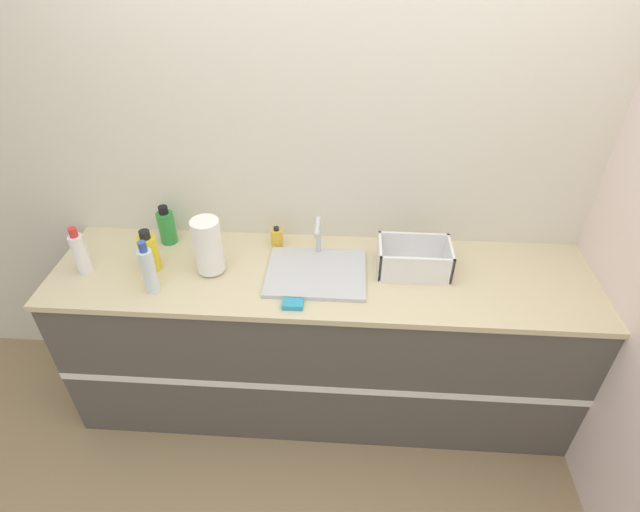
{
  "coord_description": "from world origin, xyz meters",
  "views": [
    {
      "loc": [
        0.11,
        -1.52,
        2.37
      ],
      "look_at": [
        -0.01,
        0.28,
        1.02
      ],
      "focal_mm": 28.0,
      "sensor_mm": 36.0,
      "label": 1
    }
  ],
  "objects": [
    {
      "name": "ground_plane",
      "position": [
        0.0,
        0.0,
        0.0
      ],
      "size": [
        12.0,
        12.0,
        0.0
      ],
      "primitive_type": "plane",
      "color": "#937A56"
    },
    {
      "name": "wall_back",
      "position": [
        0.0,
        0.65,
        1.3
      ],
      "size": [
        4.94,
        0.06,
        2.6
      ],
      "color": "beige",
      "rests_on": "ground_plane"
    },
    {
      "name": "wall_right",
      "position": [
        1.3,
        0.31,
        1.3
      ],
      "size": [
        0.06,
        2.62,
        2.6
      ],
      "color": "silver",
      "rests_on": "ground_plane"
    },
    {
      "name": "counter_cabinet",
      "position": [
        0.0,
        0.31,
        0.45
      ],
      "size": [
        2.57,
        0.64,
        0.9
      ],
      "color": "#514C47",
      "rests_on": "ground_plane"
    },
    {
      "name": "sink",
      "position": [
        -0.03,
        0.3,
        0.92
      ],
      "size": [
        0.46,
        0.37,
        0.22
      ],
      "color": "silver",
      "rests_on": "counter_cabinet"
    },
    {
      "name": "paper_towel_roll",
      "position": [
        -0.53,
        0.29,
        1.04
      ],
      "size": [
        0.13,
        0.13,
        0.28
      ],
      "color": "#4C4C51",
      "rests_on": "counter_cabinet"
    },
    {
      "name": "dish_rack",
      "position": [
        0.42,
        0.35,
        0.96
      ],
      "size": [
        0.33,
        0.21,
        0.15
      ],
      "color": "white",
      "rests_on": "counter_cabinet"
    },
    {
      "name": "bottle_green",
      "position": [
        -0.8,
        0.52,
        0.99
      ],
      "size": [
        0.08,
        0.08,
        0.21
      ],
      "color": "#2D8C3D",
      "rests_on": "counter_cabinet"
    },
    {
      "name": "bottle_white_spray",
      "position": [
        -1.12,
        0.25,
        1.01
      ],
      "size": [
        0.07,
        0.07,
        0.24
      ],
      "color": "white",
      "rests_on": "counter_cabinet"
    },
    {
      "name": "bottle_yellow",
      "position": [
        -0.81,
        0.29,
        1.0
      ],
      "size": [
        0.09,
        0.09,
        0.21
      ],
      "color": "yellow",
      "rests_on": "counter_cabinet"
    },
    {
      "name": "bottle_clear",
      "position": [
        -0.76,
        0.14,
        1.02
      ],
      "size": [
        0.06,
        0.06,
        0.26
      ],
      "color": "silver",
      "rests_on": "counter_cabinet"
    },
    {
      "name": "soap_dispenser",
      "position": [
        -0.25,
        0.51,
        0.95
      ],
      "size": [
        0.06,
        0.06,
        0.11
      ],
      "color": "gold",
      "rests_on": "counter_cabinet"
    },
    {
      "name": "sponge",
      "position": [
        -0.12,
        0.07,
        0.91
      ],
      "size": [
        0.09,
        0.06,
        0.02
      ],
      "color": "#3399BF",
      "rests_on": "counter_cabinet"
    }
  ]
}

